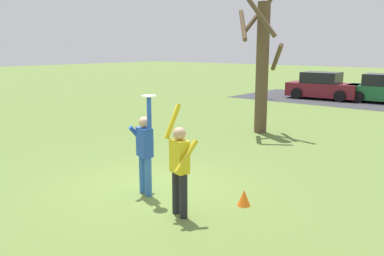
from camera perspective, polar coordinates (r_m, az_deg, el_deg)
The scene contains 9 objects.
ground_plane at distance 9.10m, azimuth -5.63°, elevation -8.26°, with size 120.00×120.00×0.00m, color olive.
person_catcher at distance 8.43m, azimuth -6.64°, elevation -2.89°, with size 0.58×0.48×2.08m.
person_defender at distance 7.31m, azimuth -1.76°, elevation -5.05°, with size 0.61×0.54×2.04m.
frisbee_disc at distance 8.03m, azimuth -6.07°, elevation 4.48°, with size 0.28×0.28×0.02m, color white.
parked_car_maroon at distance 25.65m, azimuth 17.84°, elevation 5.53°, with size 4.21×2.25×1.59m.
parking_strip at distance 24.92m, azimuth 24.88°, elevation 3.21°, with size 16.31×6.40×0.01m, color #38383D.
bare_tree_tall at distance 14.71m, azimuth 9.76°, elevation 9.39°, with size 1.91×1.91×5.71m.
lamppost_by_lot at distance 25.42m, azimuth 9.65°, elevation 10.06°, with size 0.28×0.28×4.26m.
field_cone_orange at distance 8.07m, azimuth 7.29°, elevation -9.67°, with size 0.26×0.26×0.32m, color orange.
Camera 1 is at (6.16, -5.97, 3.02)m, focal length 38.06 mm.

